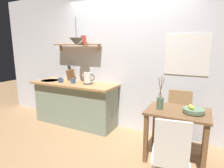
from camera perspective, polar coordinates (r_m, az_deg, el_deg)
name	(u,v)px	position (r m, az deg, el deg)	size (l,w,h in m)	color
ground_plane	(111,140)	(3.33, -0.42, -17.22)	(14.00, 14.00, 0.00)	#A87F56
back_wall	(136,61)	(3.45, 7.59, 7.28)	(6.80, 0.11, 2.70)	silver
kitchen_counter	(75,103)	(3.91, -11.49, -5.85)	(1.83, 0.63, 0.89)	gray
wall_shelf	(79,43)	(3.85, -10.13, 12.57)	(1.08, 0.20, 0.30)	#9E6B3D
dining_table	(177,121)	(2.74, 19.71, -10.72)	(0.83, 0.61, 0.74)	brown
dining_chair_near	(170,155)	(2.09, 17.81, -20.27)	(0.45, 0.46, 0.93)	white
dining_chair_far	(178,115)	(3.22, 19.99, -9.08)	(0.43, 0.40, 0.90)	tan
fruit_bowl	(193,110)	(2.65, 24.10, -7.48)	(0.27, 0.27, 0.10)	slate
twig_vase	(160,103)	(2.65, 14.78, -5.63)	(0.09, 0.09, 0.48)	#567056
electric_kettle	(88,78)	(3.60, -7.52, 1.80)	(0.27, 0.18, 0.25)	black
knife_block	(71,75)	(4.03, -12.81, 2.91)	(0.10, 0.18, 0.33)	brown
coffee_mug_by_sink	(61,80)	(3.87, -15.79, 1.23)	(0.13, 0.09, 0.10)	#3D5B89
coffee_mug_spare	(73,81)	(3.71, -12.09, 0.91)	(0.12, 0.08, 0.09)	#3D5B89
pendant_lamp	(76,42)	(3.62, -11.07, 12.86)	(0.27, 0.27, 0.53)	black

